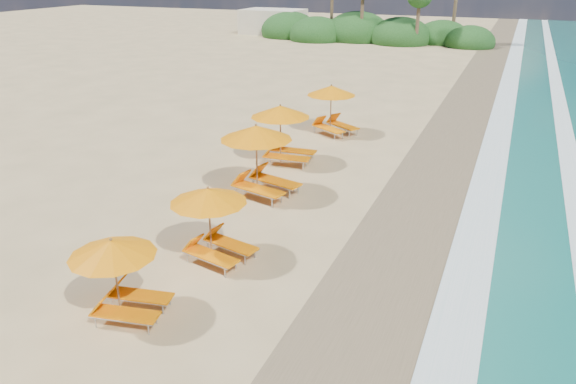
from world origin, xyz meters
TOP-DOWN VIEW (x-y plane):
  - ground at (0.00, 0.00)m, footprint 160.00×160.00m
  - wet_sand at (4.00, 0.00)m, footprint 4.00×160.00m
  - surf_foam at (6.70, 0.00)m, footprint 4.00×160.00m
  - station_1 at (-1.70, -5.75)m, footprint 2.42×2.31m
  - station_2 at (-1.10, -2.59)m, footprint 2.61×2.51m
  - station_3 at (-1.92, 2.15)m, footprint 3.17×3.05m
  - station_4 at (-2.50, 5.64)m, footprint 2.77×2.59m
  - station_5 at (-2.00, 10.45)m, footprint 3.21×3.21m
  - treeline at (-9.94, 45.51)m, footprint 25.80×8.80m
  - beach_building at (-22.00, 48.00)m, footprint 7.00×5.00m

SIDE VIEW (x-z plane):
  - ground at x=0.00m, z-range 0.00..0.00m
  - wet_sand at x=4.00m, z-range 0.00..0.01m
  - surf_foam at x=6.70m, z-range 0.02..0.03m
  - treeline at x=-9.94m, z-range -3.87..5.86m
  - station_1 at x=-1.70m, z-range 0.12..2.13m
  - station_2 at x=-1.10m, z-range 0.13..2.27m
  - station_5 at x=-2.00m, z-range 0.14..2.52m
  - station_4 at x=-2.50m, z-range 0.15..2.60m
  - beach_building at x=-22.00m, z-range 0.00..2.80m
  - station_3 at x=-1.92m, z-range 0.16..2.73m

